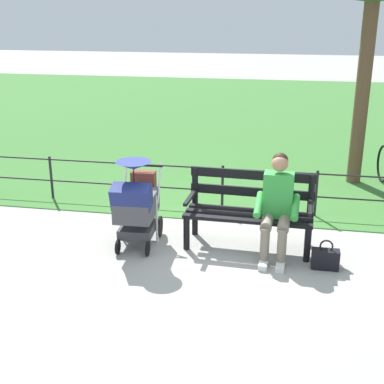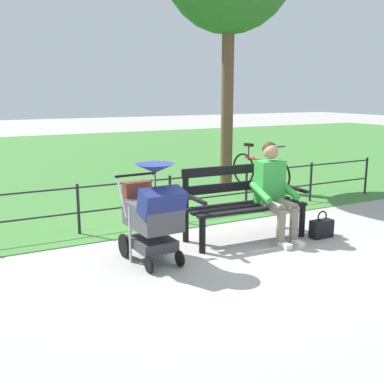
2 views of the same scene
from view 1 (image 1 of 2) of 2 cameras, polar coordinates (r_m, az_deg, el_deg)
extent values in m
plane|color=#9E9B93|center=(6.84, 1.85, -5.79)|extent=(60.00, 60.00, 0.00)
cube|color=#3D7533|center=(15.23, 7.04, 8.27)|extent=(40.00, 16.00, 0.01)
cube|color=black|center=(6.78, 6.33, -2.01)|extent=(1.60, 0.17, 0.04)
cube|color=black|center=(6.61, 6.14, -2.57)|extent=(1.60, 0.17, 0.04)
cube|color=black|center=(6.45, 5.93, -3.15)|extent=(1.60, 0.17, 0.04)
cube|color=black|center=(6.80, 6.51, 0.02)|extent=(1.60, 0.11, 0.12)
cube|color=black|center=(6.73, 6.58, 1.87)|extent=(1.60, 0.11, 0.12)
cylinder|color=black|center=(6.48, 12.45, -5.58)|extent=(0.08, 0.08, 0.45)
cylinder|color=black|center=(6.83, 12.70, -2.00)|extent=(0.08, 0.08, 0.95)
cube|color=black|center=(6.51, 12.75, -1.61)|extent=(0.07, 0.56, 0.04)
cylinder|color=black|center=(6.64, -0.60, -4.46)|extent=(0.08, 0.08, 0.45)
cylinder|color=black|center=(6.98, 0.33, -1.03)|extent=(0.08, 0.08, 0.95)
cube|color=black|center=(6.67, -0.20, -0.60)|extent=(0.07, 0.56, 0.04)
cylinder|color=slate|center=(6.39, 9.96, -3.39)|extent=(0.16, 0.41, 0.14)
cylinder|color=slate|center=(6.40, 8.18, -3.25)|extent=(0.16, 0.41, 0.14)
cylinder|color=slate|center=(6.30, 9.72, -6.06)|extent=(0.11, 0.11, 0.47)
cylinder|color=slate|center=(6.31, 7.90, -5.91)|extent=(0.11, 0.11, 0.47)
cube|color=silver|center=(6.31, 9.57, -8.00)|extent=(0.11, 0.22, 0.07)
cube|color=silver|center=(6.32, 7.75, -7.85)|extent=(0.11, 0.22, 0.07)
cube|color=green|center=(6.49, 9.35, -0.31)|extent=(0.37, 0.24, 0.56)
cylinder|color=green|center=(6.41, 11.19, -1.65)|extent=(0.11, 0.43, 0.23)
cylinder|color=green|center=(6.43, 7.27, -1.35)|extent=(0.11, 0.43, 0.23)
sphere|color=#A37556|center=(6.37, 9.55, 3.08)|extent=(0.20, 0.20, 0.20)
sphere|color=black|center=(6.39, 9.58, 3.41)|extent=(0.19, 0.19, 0.19)
cylinder|color=black|center=(7.06, -3.50, -3.75)|extent=(0.04, 0.28, 0.28)
cylinder|color=black|center=(7.16, -7.12, -3.53)|extent=(0.04, 0.28, 0.28)
cylinder|color=black|center=(6.55, -4.86, -6.18)|extent=(0.04, 0.18, 0.18)
cylinder|color=black|center=(6.64, -8.08, -5.94)|extent=(0.04, 0.18, 0.18)
cube|color=#38383D|center=(6.81, -5.91, -4.00)|extent=(0.45, 0.54, 0.12)
cylinder|color=silver|center=(6.81, -3.86, -2.98)|extent=(0.03, 0.03, 0.65)
cylinder|color=silver|center=(6.91, -7.60, -2.76)|extent=(0.03, 0.03, 0.65)
cube|color=#47474C|center=(6.66, -6.05, -1.47)|extent=(0.49, 0.70, 0.28)
cube|color=navy|center=(6.38, -6.61, -0.55)|extent=(0.49, 0.33, 0.33)
cylinder|color=black|center=(6.94, -5.31, 2.90)|extent=(0.52, 0.06, 0.03)
cylinder|color=silver|center=(6.86, -3.57, 1.00)|extent=(0.04, 0.30, 0.49)
cylinder|color=silver|center=(6.96, -7.29, 1.16)|extent=(0.04, 0.30, 0.49)
cone|color=navy|center=(6.42, -6.39, 2.88)|extent=(0.46, 0.46, 0.10)
cylinder|color=black|center=(6.47, -6.33, 1.35)|extent=(0.01, 0.01, 0.30)
cube|color=brown|center=(6.99, -5.29, 1.13)|extent=(0.33, 0.18, 0.28)
cube|color=black|center=(6.40, 14.29, -7.10)|extent=(0.32, 0.14, 0.24)
torus|color=black|center=(6.33, 14.42, -5.73)|extent=(0.16, 0.02, 0.16)
cylinder|color=black|center=(7.86, 13.35, -0.16)|extent=(0.04, 0.04, 0.70)
cylinder|color=black|center=(7.90, 3.33, 0.46)|extent=(0.04, 0.04, 0.70)
cylinder|color=black|center=(8.18, -6.30, 1.03)|extent=(0.04, 0.04, 0.70)
cylinder|color=black|center=(8.67, -15.07, 1.54)|extent=(0.04, 0.04, 0.70)
cylinder|color=black|center=(7.81, 3.37, 2.54)|extent=(8.28, 0.02, 0.02)
cylinder|color=black|center=(7.92, 3.32, 0.11)|extent=(8.28, 0.02, 0.02)
cylinder|color=brown|center=(9.35, 18.13, 10.93)|extent=(0.24, 0.24, 3.37)
torus|color=black|center=(9.78, 20.07, 2.91)|extent=(0.12, 0.66, 0.66)
camera|label=2|loc=(4.14, -57.69, -3.96)|focal=43.24mm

